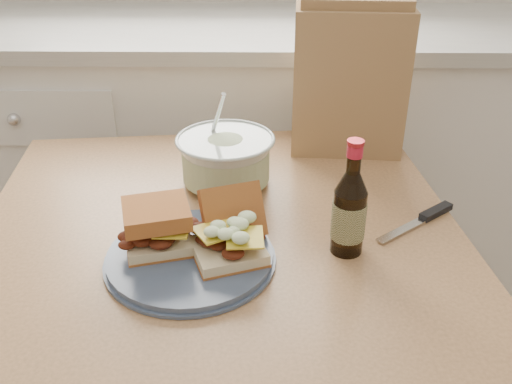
{
  "coord_description": "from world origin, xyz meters",
  "views": [
    {
      "loc": [
        0.18,
        -0.06,
        1.35
      ],
      "look_at": [
        0.17,
        0.84,
        0.84
      ],
      "focal_mm": 40.0,
      "sensor_mm": 36.0,
      "label": 1
    }
  ],
  "objects_px": {
    "coleslaw_bowl": "(226,161)",
    "plate": "(190,257)",
    "dining_table": "(222,277)",
    "beer_bottle": "(349,211)",
    "paper_bag": "(349,79)"
  },
  "relations": [
    {
      "from": "plate",
      "to": "coleslaw_bowl",
      "type": "bearing_deg",
      "value": 80.76
    },
    {
      "from": "dining_table",
      "to": "paper_bag",
      "type": "height_order",
      "value": "paper_bag"
    },
    {
      "from": "coleslaw_bowl",
      "to": "beer_bottle",
      "type": "bearing_deg",
      "value": -47.04
    },
    {
      "from": "paper_bag",
      "to": "beer_bottle",
      "type": "bearing_deg",
      "value": -92.77
    },
    {
      "from": "dining_table",
      "to": "beer_bottle",
      "type": "distance_m",
      "value": 0.3
    },
    {
      "from": "coleslaw_bowl",
      "to": "paper_bag",
      "type": "height_order",
      "value": "paper_bag"
    },
    {
      "from": "coleslaw_bowl",
      "to": "plate",
      "type": "bearing_deg",
      "value": -99.24
    },
    {
      "from": "dining_table",
      "to": "beer_bottle",
      "type": "xyz_separation_m",
      "value": [
        0.23,
        -0.06,
        0.19
      ]
    },
    {
      "from": "coleslaw_bowl",
      "to": "dining_table",
      "type": "bearing_deg",
      "value": -90.36
    },
    {
      "from": "coleslaw_bowl",
      "to": "paper_bag",
      "type": "xyz_separation_m",
      "value": [
        0.28,
        0.21,
        0.11
      ]
    },
    {
      "from": "dining_table",
      "to": "coleslaw_bowl",
      "type": "xyz_separation_m",
      "value": [
        0.0,
        0.18,
        0.16
      ]
    },
    {
      "from": "coleslaw_bowl",
      "to": "beer_bottle",
      "type": "relative_size",
      "value": 0.97
    },
    {
      "from": "beer_bottle",
      "to": "dining_table",
      "type": "bearing_deg",
      "value": 179.14
    },
    {
      "from": "coleslaw_bowl",
      "to": "beer_bottle",
      "type": "xyz_separation_m",
      "value": [
        0.23,
        -0.24,
        0.03
      ]
    },
    {
      "from": "dining_table",
      "to": "plate",
      "type": "relative_size",
      "value": 3.49
    }
  ]
}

